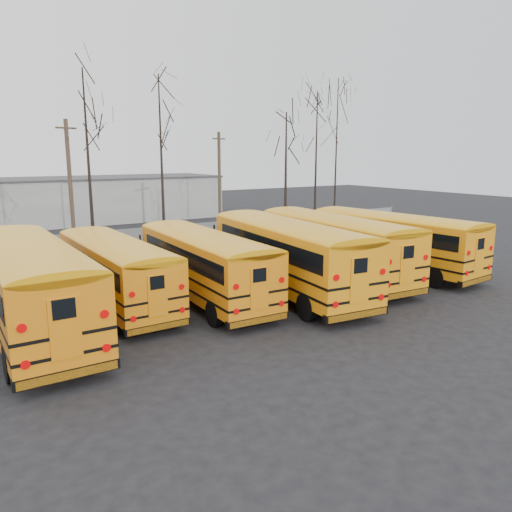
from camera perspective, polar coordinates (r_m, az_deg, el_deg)
ground at (r=20.77m, az=1.91°, el=-6.06°), size 120.00×120.00×0.00m
fence at (r=30.89m, az=-10.77°, el=1.55°), size 40.00×0.04×2.00m
distant_building at (r=50.25m, az=-17.30°, el=6.22°), size 22.00×8.00×4.00m
bus_a at (r=19.22m, az=-24.46°, el=-2.45°), size 2.89×12.13×3.39m
bus_b at (r=21.58m, az=-15.93°, el=-1.13°), size 2.58×10.48×2.92m
bus_c at (r=21.81m, az=-6.18°, el=-0.38°), size 2.90×11.03×3.06m
bus_d at (r=22.76m, az=3.35°, el=0.69°), size 4.01×12.37×3.40m
bus_e at (r=25.61m, az=8.66°, el=1.69°), size 3.63×12.02×3.32m
bus_f at (r=27.98m, az=15.05°, el=2.13°), size 3.62×11.65×3.21m
utility_pole_left at (r=34.46m, az=-20.46°, el=7.64°), size 1.41×0.73×8.43m
utility_pole_right at (r=39.83m, az=-4.20°, el=8.42°), size 1.36×0.61×7.94m
tree_3 at (r=33.32m, az=-18.60°, el=10.00°), size 0.26×0.26×11.39m
tree_4 at (r=34.33m, az=-10.74°, el=10.39°), size 0.26×0.26×11.34m
tree_5 at (r=37.36m, az=3.41°, el=9.03°), size 0.26×0.26×9.22m
tree_6 at (r=39.30m, az=6.86°, el=10.25°), size 0.26×0.26×10.81m
tree_7 at (r=42.28m, az=9.13°, el=11.23°), size 0.26×0.26×12.19m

